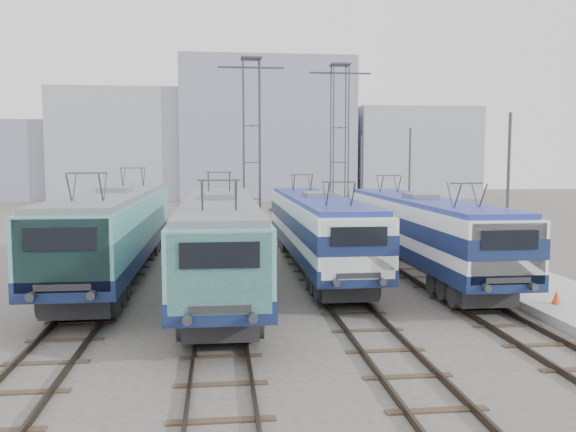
# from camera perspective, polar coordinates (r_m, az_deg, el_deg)

# --- Properties ---
(ground) EXTENTS (160.00, 160.00, 0.00)m
(ground) POSITION_cam_1_polar(r_m,az_deg,el_deg) (20.70, -0.02, -9.37)
(ground) COLOR #514C47
(platform) EXTENTS (4.00, 70.00, 0.30)m
(platform) POSITION_cam_1_polar(r_m,az_deg,el_deg) (30.97, 17.39, -4.38)
(platform) COLOR #9E9E99
(platform) RESTS_ON ground
(locomotive_far_left) EXTENTS (2.98, 18.82, 3.54)m
(locomotive_far_left) POSITION_cam_1_polar(r_m,az_deg,el_deg) (27.52, -15.84, -0.94)
(locomotive_far_left) COLOR #15214B
(locomotive_far_left) RESTS_ON ground
(locomotive_center_left) EXTENTS (2.88, 18.17, 3.42)m
(locomotive_center_left) POSITION_cam_1_polar(r_m,az_deg,el_deg) (24.01, -6.42, -1.85)
(locomotive_center_left) COLOR #15214B
(locomotive_center_left) RESTS_ON ground
(locomotive_center_right) EXTENTS (2.73, 17.25, 3.24)m
(locomotive_center_right) POSITION_cam_1_polar(r_m,az_deg,el_deg) (28.20, 2.75, -0.85)
(locomotive_center_right) COLOR #15214B
(locomotive_center_right) RESTS_ON ground
(locomotive_far_right) EXTENTS (2.72, 17.19, 3.23)m
(locomotive_far_right) POSITION_cam_1_polar(r_m,az_deg,el_deg) (28.01, 12.31, -1.03)
(locomotive_far_right) COLOR #15214B
(locomotive_far_right) RESTS_ON ground
(catenary_tower_west) EXTENTS (4.50, 1.20, 12.00)m
(catenary_tower_west) POSITION_cam_1_polar(r_m,az_deg,el_deg) (41.97, -3.42, 7.26)
(catenary_tower_west) COLOR #3F4247
(catenary_tower_west) RESTS_ON ground
(catenary_tower_east) EXTENTS (4.50, 1.20, 12.00)m
(catenary_tower_east) POSITION_cam_1_polar(r_m,az_deg,el_deg) (44.77, 4.84, 7.13)
(catenary_tower_east) COLOR #3F4247
(catenary_tower_east) RESTS_ON ground
(mast_front) EXTENTS (0.12, 0.12, 7.00)m
(mast_front) POSITION_cam_1_polar(r_m,az_deg,el_deg) (24.50, 19.84, 0.92)
(mast_front) COLOR #3F4247
(mast_front) RESTS_ON ground
(mast_mid) EXTENTS (0.12, 0.12, 7.00)m
(mast_mid) POSITION_cam_1_polar(r_m,az_deg,el_deg) (35.63, 11.28, 2.44)
(mast_mid) COLOR #3F4247
(mast_mid) RESTS_ON ground
(mast_rear) EXTENTS (0.12, 0.12, 7.00)m
(mast_rear) POSITION_cam_1_polar(r_m,az_deg,el_deg) (47.19, 6.84, 3.21)
(mast_rear) COLOR #3F4247
(mast_rear) RESTS_ON ground
(safety_cone) EXTENTS (0.33, 0.33, 0.49)m
(safety_cone) POSITION_cam_1_polar(r_m,az_deg,el_deg) (22.98, 23.83, -6.96)
(safety_cone) COLOR #F44D1F
(safety_cone) RESTS_ON platform
(building_west) EXTENTS (18.00, 12.00, 14.00)m
(building_west) POSITION_cam_1_polar(r_m,az_deg,el_deg) (82.75, -14.72, 6.42)
(building_west) COLOR #9BA2AE
(building_west) RESTS_ON ground
(building_center) EXTENTS (22.00, 14.00, 18.00)m
(building_center) POSITION_cam_1_polar(r_m,az_deg,el_deg) (82.21, -2.12, 8.00)
(building_center) COLOR #878DA2
(building_center) RESTS_ON ground
(building_east) EXTENTS (16.00, 12.00, 12.00)m
(building_east) POSITION_cam_1_polar(r_m,az_deg,el_deg) (86.00, 11.37, 5.78)
(building_east) COLOR #9BA2AE
(building_east) RESTS_ON ground
(building_far_west) EXTENTS (14.00, 10.00, 10.00)m
(building_far_west) POSITION_cam_1_polar(r_m,az_deg,el_deg) (86.47, -25.27, 4.71)
(building_far_west) COLOR #878DA2
(building_far_west) RESTS_ON ground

